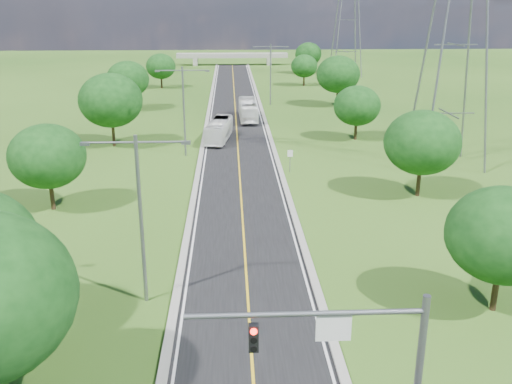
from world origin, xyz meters
TOP-DOWN VIEW (x-y plane):
  - ground at (0.00, 60.00)m, footprint 260.00×260.00m
  - road at (0.00, 66.00)m, footprint 8.00×150.00m
  - curb_left at (-4.25, 66.00)m, footprint 0.50×150.00m
  - curb_right at (4.25, 66.00)m, footprint 0.50×150.00m
  - signal_mast at (3.68, -1.00)m, footprint 8.54×0.33m
  - speed_limit_sign at (5.20, 37.98)m, footprint 0.55×0.09m
  - overpass at (0.00, 140.00)m, footprint 30.00×3.00m
  - streetlight_near_left at (-6.00, 12.00)m, footprint 5.90×0.25m
  - streetlight_mid_left at (-6.00, 45.00)m, footprint 5.90×0.25m
  - streetlight_far_right at (6.00, 78.00)m, footprint 5.90×0.25m
  - power_tower_near at (22.00, 40.00)m, footprint 9.00×6.40m
  - power_tower_far at (26.00, 115.00)m, footprint 9.00×6.40m
  - tree_lb at (-16.00, 28.00)m, footprint 6.30×6.30m
  - tree_lc at (-15.00, 50.00)m, footprint 7.56×7.56m
  - tree_ld at (-17.00, 74.00)m, footprint 6.72×6.72m
  - tree_le at (-14.50, 98.00)m, footprint 5.88×5.88m
  - tree_ra at (14.00, 10.00)m, footprint 6.30×6.30m
  - tree_rb at (16.00, 30.00)m, footprint 6.72×6.72m
  - tree_rc at (15.00, 52.00)m, footprint 5.88×5.88m
  - tree_rd at (17.00, 76.00)m, footprint 7.14×7.14m
  - tree_re at (14.50, 100.00)m, footprint 5.46×5.46m
  - tree_rf at (18.00, 120.00)m, footprint 6.30×6.30m
  - bus_outbound at (1.79, 65.15)m, footprint 2.59×10.43m
  - bus_inbound at (-2.28, 52.30)m, footprint 3.54×9.71m

SIDE VIEW (x-z plane):
  - ground at x=0.00m, z-range 0.00..0.00m
  - road at x=0.00m, z-range 0.00..0.06m
  - curb_left at x=-4.25m, z-range 0.00..0.22m
  - curb_right at x=4.25m, z-range 0.00..0.22m
  - bus_inbound at x=-2.28m, z-range 0.06..2.70m
  - bus_outbound at x=1.79m, z-range 0.06..2.95m
  - speed_limit_sign at x=5.20m, z-range 0.40..2.80m
  - overpass at x=0.00m, z-range 0.81..4.01m
  - tree_re at x=14.50m, z-range 0.85..7.20m
  - tree_le at x=-14.50m, z-range 0.91..7.75m
  - tree_rc at x=15.00m, z-range 0.91..7.75m
  - tree_lb at x=-16.00m, z-range 0.98..8.31m
  - tree_ra at x=14.00m, z-range 0.98..8.31m
  - tree_rf at x=18.00m, z-range 0.98..8.31m
  - signal_mast at x=3.68m, z-range 1.31..8.51m
  - tree_ld at x=-17.00m, z-range 1.05..8.86m
  - tree_rb at x=16.00m, z-range 1.05..8.86m
  - tree_rd at x=17.00m, z-range 1.11..9.42m
  - tree_lc at x=-15.00m, z-range 1.18..9.97m
  - streetlight_near_left at x=-6.00m, z-range 0.94..10.94m
  - streetlight_mid_left at x=-6.00m, z-range 0.94..10.94m
  - streetlight_far_right at x=6.00m, z-range 0.94..10.94m
  - power_tower_near at x=22.00m, z-range 0.01..28.01m
  - power_tower_far at x=26.00m, z-range 0.01..28.01m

